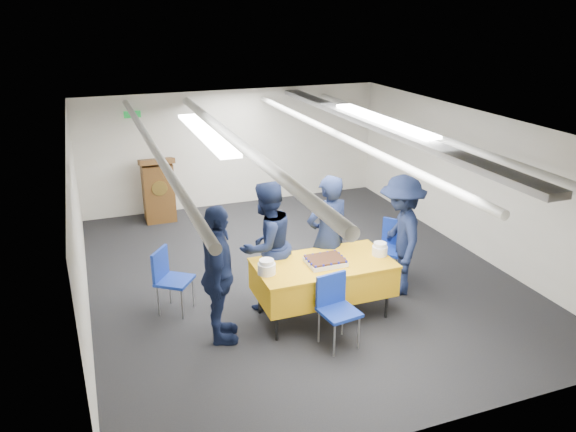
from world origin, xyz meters
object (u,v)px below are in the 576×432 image
object	(u,v)px
chair_near	(335,303)
chair_right	(392,243)
podium	(158,189)
sailor_d	(400,236)
chair_left	(168,274)
sailor_b	(266,246)
sailor_c	(218,275)
sailor_a	(328,237)
serving_table	(323,277)
sheet_cake	(325,261)

from	to	relation	value
chair_near	chair_right	world-z (taller)	same
podium	sailor_d	xyz separation A→B (m)	(2.73, -4.02, 0.24)
chair_left	sailor_b	bearing A→B (deg)	-13.48
podium	sailor_c	size ratio (longest dim) A/B	0.73
chair_left	sailor_b	distance (m)	1.34
sailor_a	sailor_b	size ratio (longest dim) A/B	1.01
chair_left	sailor_c	bearing A→B (deg)	-63.04
chair_right	serving_table	bearing A→B (deg)	-153.65
sheet_cake	sailor_a	world-z (taller)	sailor_a
serving_table	chair_right	xyz separation A→B (m)	(1.43, 0.71, -0.03)
serving_table	sailor_b	bearing A→B (deg)	137.96
sailor_c	sailor_d	bearing A→B (deg)	-69.63
podium	chair_right	size ratio (longest dim) A/B	1.44
podium	chair_near	distance (m)	5.07
chair_right	sailor_c	distance (m)	2.94
sheet_cake	chair_right	xyz separation A→B (m)	(1.43, 0.76, -0.28)
chair_near	chair_left	world-z (taller)	same
chair_right	chair_left	bearing A→B (deg)	177.84
serving_table	podium	bearing A→B (deg)	109.05
serving_table	chair_left	xyz separation A→B (m)	(-1.85, 0.83, -0.03)
sailor_a	sailor_c	distance (m)	1.75
chair_right	sailor_d	distance (m)	0.59
sailor_a	sailor_c	size ratio (longest dim) A/B	1.02
sailor_d	chair_left	bearing A→B (deg)	-81.20
serving_table	chair_left	size ratio (longest dim) A/B	2.01
chair_left	sheet_cake	bearing A→B (deg)	-25.43
sailor_a	sailor_c	world-z (taller)	sailor_a
sheet_cake	sailor_d	bearing A→B (deg)	13.09
sailor_b	chair_right	bearing A→B (deg)	159.40
podium	sailor_b	size ratio (longest dim) A/B	0.72
serving_table	chair_near	world-z (taller)	chair_near
chair_near	chair_left	size ratio (longest dim) A/B	1.00
chair_right	chair_left	xyz separation A→B (m)	(-3.27, 0.12, 0.00)
sheet_cake	sailor_b	xyz separation A→B (m)	(-0.59, 0.58, 0.06)
serving_table	chair_right	size ratio (longest dim) A/B	2.01
podium	chair_right	world-z (taller)	podium
sheet_cake	sailor_b	size ratio (longest dim) A/B	0.28
sailor_b	sailor_c	distance (m)	1.00
serving_table	sailor_a	distance (m)	0.64
sailor_a	chair_right	bearing A→B (deg)	-175.53
chair_near	chair_right	xyz separation A→B (m)	(1.54, 1.32, 0.00)
chair_near	chair_right	bearing A→B (deg)	40.65
chair_left	sailor_a	xyz separation A→B (m)	(2.12, -0.35, 0.35)
sailor_c	sailor_d	xyz separation A→B (m)	(2.64, 0.32, -0.01)
chair_left	sailor_a	bearing A→B (deg)	-9.31
podium	sailor_a	bearing A→B (deg)	-65.23
chair_left	sailor_c	size ratio (longest dim) A/B	0.50
chair_left	sailor_b	world-z (taller)	sailor_b
sheet_cake	chair_left	world-z (taller)	chair_left
sailor_c	sailor_b	bearing A→B (deg)	-39.25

